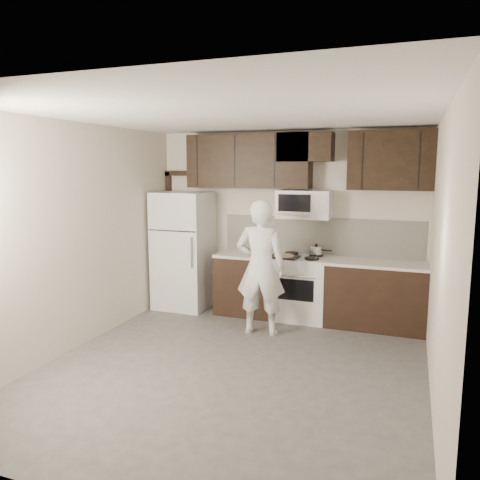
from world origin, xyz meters
The scene contains 14 objects.
floor centered at (0.00, 0.00, 0.00)m, with size 4.50×4.50×0.00m, color #4A4845.
back_wall centered at (0.00, 2.25, 1.35)m, with size 4.00×4.00×0.00m, color beige.
ceiling centered at (0.00, 0.00, 2.70)m, with size 4.50×4.50×0.00m, color white.
counter_run centered at (0.60, 1.94, 0.46)m, with size 2.95×0.64×0.91m.
stove centered at (0.30, 1.94, 0.46)m, with size 0.76×0.66×0.94m.
backsplash centered at (0.50, 2.24, 1.18)m, with size 2.90×0.02×0.54m, color silver.
upper_cabinets centered at (0.21, 2.08, 2.28)m, with size 3.48×0.35×0.78m.
microwave centered at (0.30, 2.06, 1.65)m, with size 0.76×0.42×0.40m.
refrigerator centered at (-1.55, 1.89, 0.90)m, with size 0.80×0.76×1.80m.
door_trim centered at (-1.92, 2.21, 1.25)m, with size 0.50×0.08×2.12m.
saucepan centered at (0.48, 2.09, 0.98)m, with size 0.33×0.19×0.18m.
baking_tray centered at (0.08, 1.79, 0.92)m, with size 0.41×0.31×0.02m, color black.
pizza centered at (0.08, 1.79, 0.94)m, with size 0.28×0.28×0.02m, color beige.
person centered at (-0.06, 1.16, 0.89)m, with size 0.65×0.42×1.77m, color silver.
Camera 1 is at (1.74, -4.50, 2.16)m, focal length 35.00 mm.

